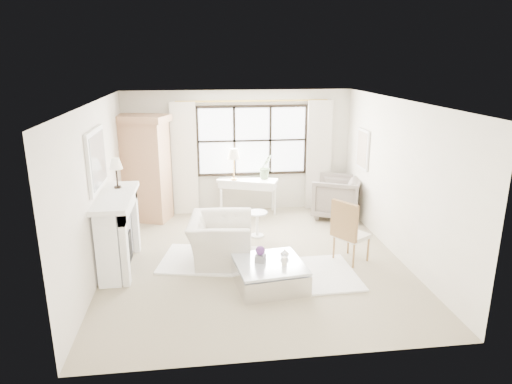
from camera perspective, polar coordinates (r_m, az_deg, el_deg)
floor at (r=7.99m, az=-0.24°, el=-8.43°), size 5.50×5.50×0.00m
ceiling at (r=7.28m, az=-0.27°, el=11.24°), size 5.50×5.50×0.00m
wall_back at (r=10.18m, az=-2.15°, el=5.05°), size 5.00×0.00×5.00m
wall_front at (r=4.96m, az=3.68°, el=-7.52°), size 5.00×0.00×5.00m
wall_left at (r=7.64m, az=-19.20°, el=0.25°), size 0.00×5.50×5.50m
wall_right at (r=8.20m, az=17.37°, el=1.49°), size 0.00×5.50×5.50m
window_pane at (r=10.15m, az=-0.46°, el=6.45°), size 2.40×0.02×1.50m
window_frame at (r=10.14m, az=-0.45°, el=6.44°), size 2.50×0.04×1.50m
curtain_rod at (r=9.97m, az=-0.43°, el=11.32°), size 3.30×0.04×0.04m
curtain_left at (r=10.07m, az=-8.92°, el=4.07°), size 0.55×0.10×2.47m
curtain_right at (r=10.42m, az=7.84°, el=4.52°), size 0.55×0.10×2.47m
fireplace at (r=7.81m, az=-17.09°, el=-4.64°), size 0.58×1.66×1.26m
mirror_frame at (r=7.52m, az=-19.32°, el=3.85°), size 0.05×1.15×0.95m
mirror_glass at (r=7.51m, az=-19.10°, el=3.86°), size 0.02×1.00×0.80m
art_frame at (r=9.68m, az=13.21°, el=5.23°), size 0.04×0.62×0.82m
art_canvas at (r=9.67m, az=13.10°, el=5.22°), size 0.01×0.52×0.72m
mantel_lamp at (r=7.90m, az=-17.13°, el=3.24°), size 0.22×0.22×0.51m
armoire at (r=9.88m, az=-13.90°, el=2.97°), size 1.29×1.03×2.24m
console_table at (r=10.12m, az=-1.07°, el=-0.57°), size 1.38×0.88×0.80m
console_lamp at (r=9.84m, az=-2.81°, el=4.67°), size 0.28×0.28×0.69m
orchid_plant at (r=9.99m, az=1.21°, el=3.18°), size 0.37×0.35×0.54m
side_table at (r=8.85m, az=0.14°, el=-3.57°), size 0.40×0.40×0.51m
rug_left at (r=7.98m, az=-5.49°, el=-8.42°), size 1.92×1.53×0.03m
rug_right at (r=7.45m, az=5.67°, el=-10.33°), size 1.79×1.36×0.03m
club_armchair at (r=7.83m, az=-4.44°, el=-5.96°), size 1.17×1.30×0.77m
wingback_chair at (r=10.08m, az=10.09°, el=-0.61°), size 1.31×1.29×0.90m
french_chair at (r=7.98m, az=11.70°, el=-6.38°), size 0.67×0.67×1.08m
coffee_table at (r=7.07m, az=1.70°, el=-10.26°), size 1.12×1.12×0.38m
planter_box at (r=6.99m, az=0.54°, el=-8.28°), size 0.19×0.19×0.11m
planter_flowers at (r=6.94m, az=0.54°, el=-7.33°), size 0.14×0.14×0.14m
pillar_candle at (r=6.91m, az=3.56°, el=-8.60°), size 0.08×0.08×0.12m
coffee_vase at (r=7.14m, az=3.61°, el=-7.63°), size 0.16×0.16×0.14m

